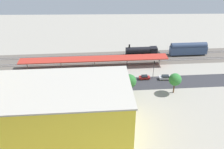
{
  "coord_description": "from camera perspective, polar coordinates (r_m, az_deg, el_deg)",
  "views": [
    {
      "loc": [
        3.18,
        81.04,
        50.08
      ],
      "look_at": [
        1.73,
        2.44,
        4.37
      ],
      "focal_mm": 40.62,
      "sensor_mm": 36.0,
      "label": 1
    }
  ],
  "objects": [
    {
      "name": "locomotive",
      "position": [
        115.12,
        7.0,
        5.22
      ],
      "size": [
        15.75,
        3.89,
        5.36
      ],
      "color": "black",
      "rests_on": "ground"
    },
    {
      "name": "parked_car_5",
      "position": [
        97.41,
        -11.27,
        -0.86
      ],
      "size": [
        4.16,
        2.17,
        1.79
      ],
      "color": "black",
      "rests_on": "ground"
    },
    {
      "name": "construction_roof_slab",
      "position": [
        65.72,
        -12.67,
        -3.06
      ],
      "size": [
        40.0,
        22.8,
        0.4
      ],
      "primitive_type": "cube",
      "rotation": [
        0.0,
        0.0,
        0.06
      ],
      "color": "#ADA89E",
      "rests_on": "construction_building"
    },
    {
      "name": "construction_building",
      "position": [
        70.04,
        -11.99,
        -8.22
      ],
      "size": [
        39.36,
        22.17,
        14.67
      ],
      "primitive_type": "cube",
      "rotation": [
        0.0,
        0.0,
        0.06
      ],
      "color": "yellow",
      "rests_on": "ground"
    },
    {
      "name": "ground_plane",
      "position": [
        95.32,
        1.01,
        -1.52
      ],
      "size": [
        170.15,
        170.15,
        0.0
      ],
      "primitive_type": "plane",
      "color": "gray",
      "rests_on": "ground"
    },
    {
      "name": "street_asphalt",
      "position": [
        93.47,
        1.06,
        -2.23
      ],
      "size": [
        106.69,
        15.26,
        0.01
      ],
      "primitive_type": "cube",
      "rotation": [
        0.0,
        0.0,
        0.06
      ],
      "color": "#2D2D33",
      "rests_on": "ground"
    },
    {
      "name": "parked_car_1",
      "position": [
        97.06,
        7.31,
        -0.67
      ],
      "size": [
        4.12,
        1.95,
        1.59
      ],
      "color": "black",
      "rests_on": "ground"
    },
    {
      "name": "street_tree_1",
      "position": [
        86.57,
        -7.63,
        -1.61
      ],
      "size": [
        4.38,
        4.38,
        7.1
      ],
      "color": "brown",
      "rests_on": "ground"
    },
    {
      "name": "parked_car_2",
      "position": [
        96.46,
        3.27,
        -0.63
      ],
      "size": [
        4.75,
        2.02,
        1.69
      ],
      "color": "black",
      "rests_on": "ground"
    },
    {
      "name": "box_truck_0",
      "position": [
        87.1,
        -11.43,
        -4.3
      ],
      "size": [
        9.26,
        3.54,
        3.37
      ],
      "color": "black",
      "rests_on": "ground"
    },
    {
      "name": "street_tree_0",
      "position": [
        89.35,
        -15.74,
        -1.26
      ],
      "size": [
        4.65,
        4.65,
        7.53
      ],
      "color": "brown",
      "rests_on": "ground"
    },
    {
      "name": "parked_car_3",
      "position": [
        96.26,
        -1.81,
        -0.66
      ],
      "size": [
        4.44,
        1.94,
        1.7
      ],
      "color": "black",
      "rests_on": "ground"
    },
    {
      "name": "street_tree_2",
      "position": [
        86.92,
        3.96,
        -1.51
      ],
      "size": [
        4.77,
        4.77,
        6.93
      ],
      "color": "brown",
      "rests_on": "ground"
    },
    {
      "name": "platform_canopy_near",
      "position": [
        103.7,
        -4.04,
        3.53
      ],
      "size": [
        60.71,
        8.68,
        3.91
      ],
      "color": "#A82D23",
      "rests_on": "ground"
    },
    {
      "name": "parked_car_0",
      "position": [
        98.25,
        11.9,
        -0.68
      ],
      "size": [
        4.66,
        1.96,
        1.68
      ],
      "color": "black",
      "rests_on": "ground"
    },
    {
      "name": "street_tree_3",
      "position": [
        87.28,
        -10.09,
        -1.7
      ],
      "size": [
        5.14,
        5.14,
        7.26
      ],
      "color": "brown",
      "rests_on": "ground"
    },
    {
      "name": "rail_bed",
      "position": [
        111.97,
        0.68,
        3.61
      ],
      "size": [
        107.01,
        20.76,
        0.01
      ],
      "primitive_type": "cube",
      "rotation": [
        0.0,
        0.0,
        0.06
      ],
      "color": "#5B544C",
      "rests_on": "ground"
    },
    {
      "name": "parked_car_6",
      "position": [
        99.36,
        -15.29,
        -0.77
      ],
      "size": [
        4.23,
        2.15,
        1.71
      ],
      "color": "black",
      "rests_on": "ground"
    },
    {
      "name": "traffic_light",
      "position": [
        96.16,
        9.38,
        1.66
      ],
      "size": [
        0.5,
        0.36,
        7.36
      ],
      "color": "#333333",
      "rests_on": "ground"
    },
    {
      "name": "passenger_coach",
      "position": [
        119.2,
        16.84,
        5.6
      ],
      "size": [
        16.83,
        4.09,
        5.85
      ],
      "color": "black",
      "rests_on": "ground"
    },
    {
      "name": "street_tree_4",
      "position": [
        88.8,
        14.02,
        -1.13
      ],
      "size": [
        4.32,
        4.32,
        7.47
      ],
      "color": "brown",
      "rests_on": "ground"
    },
    {
      "name": "parked_car_4",
      "position": [
        96.96,
        -6.7,
        -0.61
      ],
      "size": [
        4.7,
        2.29,
        1.73
      ],
      "color": "black",
      "rests_on": "ground"
    },
    {
      "name": "track_rails",
      "position": [
        111.9,
        0.68,
        3.69
      ],
      "size": [
        106.17,
        14.34,
        0.12
      ],
      "color": "#9E9EA8",
      "rests_on": "ground"
    },
    {
      "name": "parked_car_7",
      "position": [
        101.38,
        -19.5,
        -0.86
      ],
      "size": [
        4.42,
        2.19,
        1.68
      ],
      "color": "black",
      "rests_on": "ground"
    }
  ]
}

